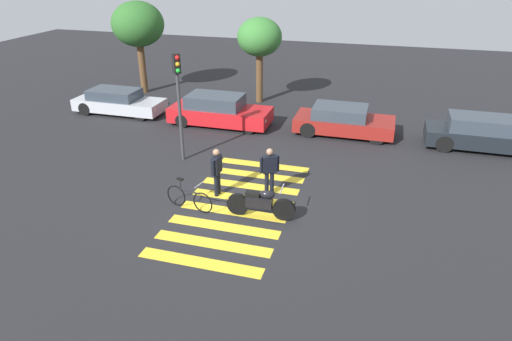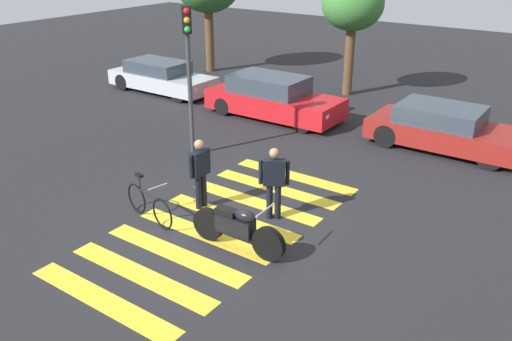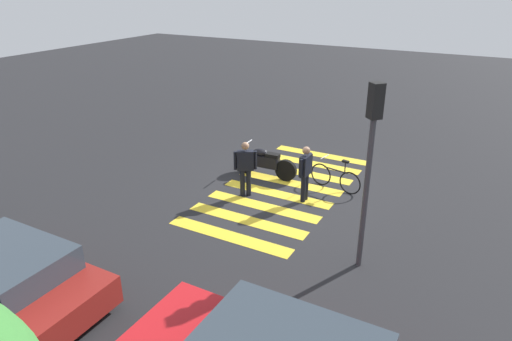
% 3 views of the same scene
% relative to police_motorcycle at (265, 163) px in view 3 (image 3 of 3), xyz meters
% --- Properties ---
extents(ground_plane, '(60.00, 60.00, 0.00)m').
position_rel_police_motorcycle_xyz_m(ground_plane, '(-0.89, 0.50, -0.47)').
color(ground_plane, '#232326').
extents(police_motorcycle, '(2.12, 0.62, 1.06)m').
position_rel_police_motorcycle_xyz_m(police_motorcycle, '(0.00, 0.00, 0.00)').
color(police_motorcycle, black).
rests_on(police_motorcycle, ground_plane).
extents(leaning_bicycle, '(1.67, 0.49, 1.01)m').
position_rel_police_motorcycle_xyz_m(leaning_bicycle, '(-2.27, -0.16, -0.09)').
color(leaning_bicycle, black).
rests_on(leaning_bicycle, ground_plane).
extents(officer_on_foot, '(0.22, 0.66, 1.63)m').
position_rel_police_motorcycle_xyz_m(officer_on_foot, '(-1.75, 0.97, 0.45)').
color(officer_on_foot, black).
rests_on(officer_on_foot, ground_plane).
extents(officer_by_motorcycle, '(0.57, 0.42, 1.65)m').
position_rel_police_motorcycle_xyz_m(officer_by_motorcycle, '(-0.12, 1.47, 0.46)').
color(officer_by_motorcycle, black).
rests_on(officer_by_motorcycle, ground_plane).
extents(crosswalk_stripes, '(3.39, 6.75, 0.01)m').
position_rel_police_motorcycle_xyz_m(crosswalk_stripes, '(-0.89, 0.50, -0.47)').
color(crosswalk_stripes, yellow).
rests_on(crosswalk_stripes, ground_plane).
extents(car_maroon_wagon, '(4.29, 1.91, 1.25)m').
position_rel_police_motorcycle_xyz_m(car_maroon_wagon, '(1.56, 7.83, 0.14)').
color(car_maroon_wagon, black).
rests_on(car_maroon_wagon, ground_plane).
extents(traffic_light_pole, '(0.34, 0.34, 4.08)m').
position_rel_police_motorcycle_xyz_m(traffic_light_pole, '(-4.05, 3.29, 2.27)').
color(traffic_light_pole, '#38383D').
rests_on(traffic_light_pole, ground_plane).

